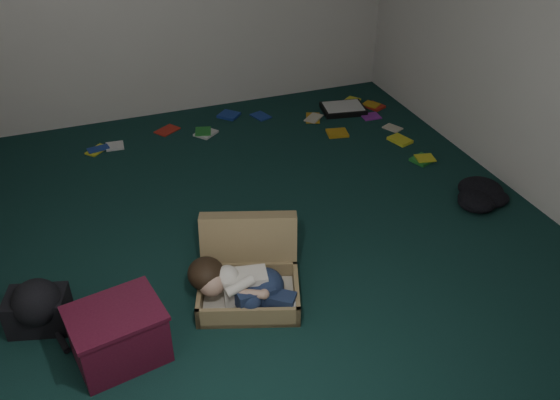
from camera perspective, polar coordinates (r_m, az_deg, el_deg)
floor at (r=4.32m, az=-0.69°, el=-2.84°), size 4.50×4.50×0.00m
wall_front at (r=2.01m, az=21.70°, el=-8.40°), size 4.50×0.00×4.50m
wall_right at (r=4.73m, az=23.52°, el=15.38°), size 0.00×4.50×4.50m
suitcase at (r=3.74m, az=-3.03°, el=-7.00°), size 0.78×0.77×0.45m
person at (r=3.60m, az=-3.77°, el=-8.12°), size 0.61×0.47×0.28m
maroon_bin at (r=3.42m, az=-15.29°, el=-12.37°), size 0.55×0.47×0.34m
backpack at (r=3.78m, az=-22.27°, el=-9.73°), size 0.50×0.44×0.25m
clothing_pile at (r=4.85m, az=19.73°, el=0.35°), size 0.44×0.37×0.14m
paper_tray at (r=6.10m, az=6.10°, el=8.74°), size 0.47×0.38×0.06m
book_scatter at (r=5.72m, az=0.94°, el=6.99°), size 2.98×1.68×0.02m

